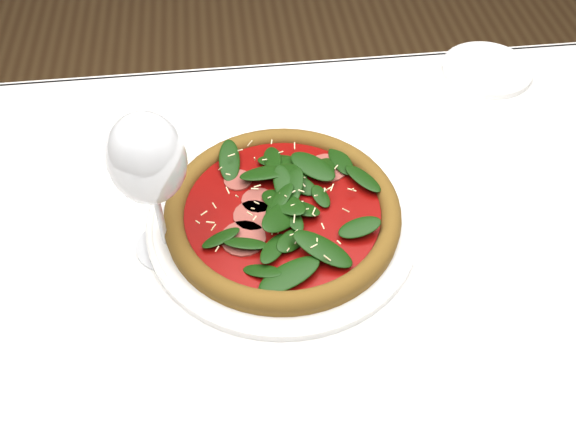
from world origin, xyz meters
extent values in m
cube|color=white|center=(0.00, 0.00, 0.73)|extent=(1.20, 0.80, 0.04)
cylinder|color=#4C351E|center=(-0.54, 0.34, 0.35)|extent=(0.06, 0.06, 0.71)
cylinder|color=#4C351E|center=(0.54, 0.34, 0.35)|extent=(0.06, 0.06, 0.71)
cube|color=white|center=(0.00, 0.40, 0.64)|extent=(1.20, 0.01, 0.22)
cylinder|color=white|center=(-0.01, 0.06, 0.76)|extent=(0.35, 0.35, 0.01)
torus|color=white|center=(-0.01, 0.06, 0.76)|extent=(0.35, 0.35, 0.01)
cylinder|color=olive|center=(-0.01, 0.06, 0.77)|extent=(0.38, 0.38, 0.01)
torus|color=#AE7A28|center=(-0.01, 0.06, 0.78)|extent=(0.38, 0.38, 0.03)
cylinder|color=#860A04|center=(-0.01, 0.06, 0.78)|extent=(0.31, 0.31, 0.00)
cylinder|color=#A74B42|center=(-0.01, 0.06, 0.78)|extent=(0.28, 0.28, 0.00)
ellipsoid|color=#123509|center=(-0.01, 0.06, 0.79)|extent=(0.30, 0.30, 0.02)
cylinder|color=#F8E0A1|center=(-0.01, 0.06, 0.80)|extent=(0.28, 0.28, 0.00)
cylinder|color=silver|center=(-0.16, 0.03, 0.75)|extent=(0.08, 0.08, 0.00)
cylinder|color=silver|center=(-0.16, 0.03, 0.81)|extent=(0.01, 0.01, 0.10)
ellipsoid|color=silver|center=(-0.16, 0.03, 0.91)|extent=(0.09, 0.09, 0.11)
cylinder|color=white|center=(0.36, 0.34, 0.76)|extent=(0.14, 0.14, 0.01)
torus|color=white|center=(0.36, 0.34, 0.76)|extent=(0.14, 0.14, 0.01)
camera|label=1|loc=(-0.06, -0.48, 1.39)|focal=40.00mm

